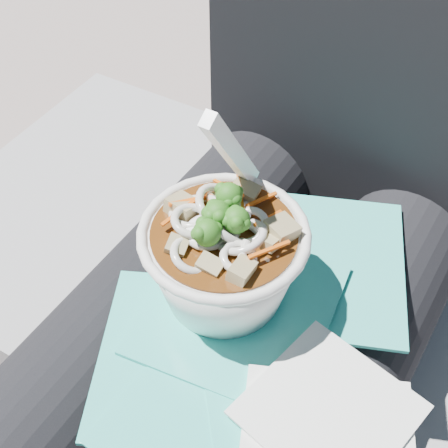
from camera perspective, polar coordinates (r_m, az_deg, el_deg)
The scene contains 6 objects.
stone_ledge at distance 0.98m, azimuth 5.24°, elevation -14.16°, with size 1.00×0.50×0.48m, color gray.
lap at distance 0.64m, azimuth 0.75°, elevation -10.87°, with size 0.34×0.48×0.14m.
person_body at distance 0.68m, azimuth 4.82°, elevation -4.29°, with size 0.34×0.94×1.02m.
plastic_bag at distance 0.57m, azimuth 2.18°, elevation -8.29°, with size 0.27×0.39×0.01m.
napkins at distance 0.51m, azimuth 9.48°, elevation -18.58°, with size 0.17×0.19×0.01m.
udon_bowl at distance 0.54m, azimuth -0.03°, elevation -2.71°, with size 0.18×0.18×0.19m.
Camera 1 is at (0.17, -0.30, 1.10)m, focal length 50.00 mm.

